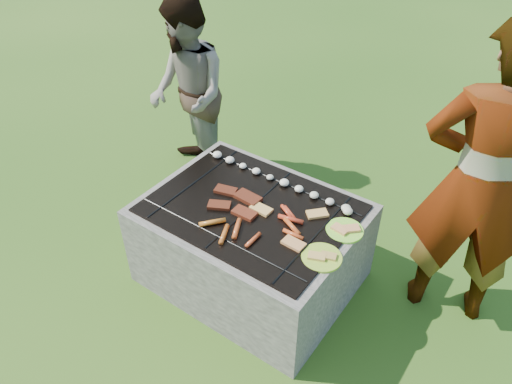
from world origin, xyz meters
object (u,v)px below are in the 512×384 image
(plate_far, at_px, (345,230))
(plate_near, at_px, (322,257))
(cook, at_px, (480,185))
(bystander, at_px, (188,95))
(fire_pit, at_px, (252,246))

(plate_far, xyz_separation_m, plate_near, (-0.00, -0.27, -0.00))
(cook, height_order, bystander, cook)
(plate_far, height_order, cook, cook)
(plate_near, relative_size, bystander, 0.17)
(plate_far, bearing_deg, bystander, 162.05)
(plate_near, bearing_deg, cook, 49.25)
(fire_pit, distance_m, plate_far, 0.67)
(plate_near, xyz_separation_m, bystander, (-1.68, 0.81, 0.15))
(plate_near, bearing_deg, plate_far, 89.77)
(cook, bearing_deg, bystander, -22.57)
(plate_near, bearing_deg, bystander, 154.11)
(plate_far, distance_m, plate_near, 0.27)
(plate_far, relative_size, bystander, 0.18)
(fire_pit, xyz_separation_m, plate_far, (0.56, 0.15, 0.33))
(plate_near, xyz_separation_m, cook, (0.57, 0.66, 0.34))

